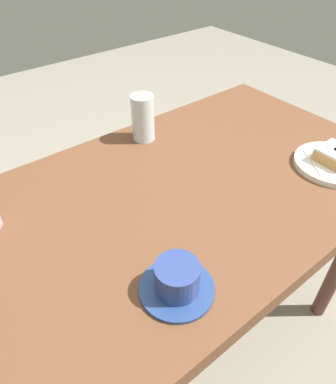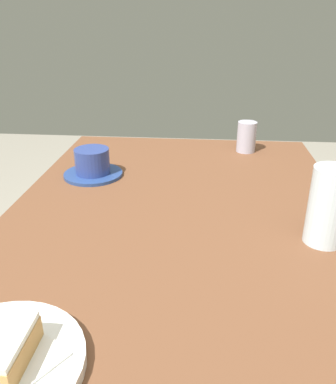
# 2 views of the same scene
# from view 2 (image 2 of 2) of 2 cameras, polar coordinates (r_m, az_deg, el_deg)

# --- Properties ---
(table) EXTENTS (1.15, 0.70, 0.73)m
(table) POSITION_cam_2_polar(r_m,az_deg,el_deg) (0.79, 1.18, -10.33)
(table) COLOR brown
(table) RESTS_ON ground_plane
(water_glass) EXTENTS (0.07, 0.07, 0.14)m
(water_glass) POSITION_cam_2_polar(r_m,az_deg,el_deg) (0.73, 22.04, -1.90)
(water_glass) COLOR silver
(water_glass) RESTS_ON table
(coffee_cup) EXTENTS (0.14, 0.14, 0.07)m
(coffee_cup) POSITION_cam_2_polar(r_m,az_deg,el_deg) (0.99, -10.79, 3.96)
(coffee_cup) COLOR navy
(coffee_cup) RESTS_ON table
(sugar_jar) EXTENTS (0.05, 0.05, 0.09)m
(sugar_jar) POSITION_cam_2_polar(r_m,az_deg,el_deg) (1.17, 11.21, 7.78)
(sugar_jar) COLOR #AEAABD
(sugar_jar) RESTS_ON table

